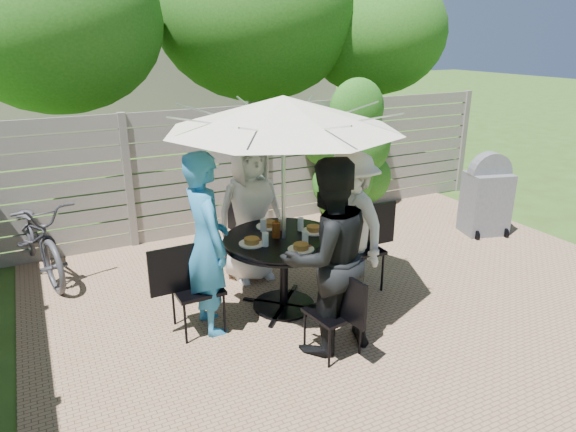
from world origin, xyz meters
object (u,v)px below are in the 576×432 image
patio_table (284,260)px  glass_back (263,225)px  umbrella (283,113)px  chair_front (333,329)px  glass_right (301,224)px  chair_right (358,264)px  glass_front (305,238)px  chair_left (197,305)px  plate_back (268,225)px  plate_left (252,242)px  bicycle (38,236)px  syrup_jug (276,230)px  bbq_grill (486,198)px  person_left (207,244)px  plate_front (301,248)px  person_right (350,224)px  glass_left (265,239)px  coffee_cup (282,224)px  chair_back (247,252)px  person_front (327,258)px  person_back (250,212)px  plate_right (314,230)px

patio_table → glass_back: size_ratio=9.07×
umbrella → chair_front: size_ratio=2.75×
glass_right → chair_right: bearing=-7.1°
chair_front → glass_front: glass_front is taller
glass_back → glass_right: same height
chair_left → plate_back: (0.96, 0.38, 0.56)m
plate_left → bicycle: 2.86m
chair_left → chair_front: (0.99, -0.94, -0.02)m
syrup_jug → bbq_grill: 3.73m
umbrella → glass_front: bearing=-66.6°
chair_left → person_left: 0.64m
plate_front → plate_back: bearing=91.4°
umbrella → person_right: (0.83, 0.02, -1.26)m
chair_left → glass_right: bearing=5.2°
umbrella → plate_front: 1.30m
glass_back → bicycle: bearing=139.8°
glass_right → glass_back: bearing=158.4°
person_right → glass_right: bearing=-100.4°
person_right → glass_left: size_ratio=11.76×
plate_back → coffee_cup: (0.10, -0.14, 0.04)m
patio_table → glass_left: bearing=-156.6°
plate_back → glass_right: size_ratio=1.86×
chair_back → chair_left: chair_left is taller
person_front → syrup_jug: size_ratio=11.47×
chair_left → plate_left: size_ratio=3.61×
patio_table → umbrella: 1.52m
umbrella → glass_right: 1.24m
plate_back → plate_left: 0.51m
person_back → glass_left: size_ratio=12.07×
plate_front → bicycle: size_ratio=0.14×
patio_table → glass_right: (0.26, 0.11, 0.32)m
person_right → person_back: bearing=-135.0°
glass_left → glass_right: bearing=23.4°
plate_left → plate_front: same height
chair_front → plate_left: bearing=13.9°
chair_right → plate_front: bearing=22.9°
glass_left → bbq_grill: size_ratio=0.11×
glass_back → bbq_grill: size_ratio=0.11×
chair_left → bbq_grill: size_ratio=0.77×
plate_right → umbrella: bearing=-178.6°
umbrella → person_right: size_ratio=1.44×
syrup_jug → bicycle: bicycle is taller
umbrella → person_left: size_ratio=1.31×
glass_front → coffee_cup: size_ratio=1.17×
person_right → syrup_jug: (-0.89, 0.03, 0.07)m
chair_left → glass_back: size_ratio=6.71×
plate_right → person_back: bearing=114.8°
person_left → coffee_cup: bearing=-76.7°
plate_back → plate_left: same height
patio_table → syrup_jug: syrup_jug is taller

